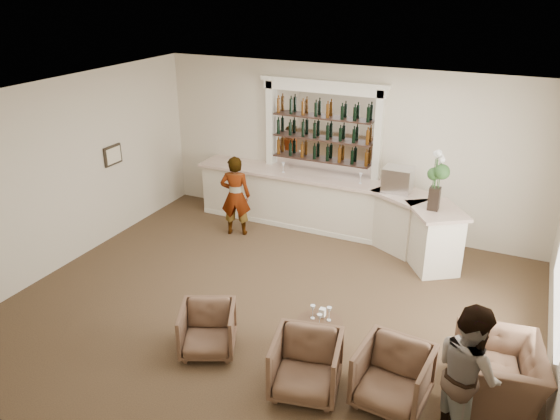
% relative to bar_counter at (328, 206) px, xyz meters
% --- Properties ---
extents(ground, '(8.00, 8.00, 0.00)m').
position_rel_bar_counter_xyz_m(ground, '(0.16, -3.00, -0.57)').
color(ground, brown).
rests_on(ground, ground).
extents(room_shell, '(8.04, 7.02, 3.32)m').
position_rel_bar_counter_xyz_m(room_shell, '(0.33, -2.29, 1.77)').
color(room_shell, beige).
rests_on(room_shell, ground).
extents(bar_counter, '(5.72, 1.80, 1.14)m').
position_rel_bar_counter_xyz_m(bar_counter, '(0.00, 0.00, 0.00)').
color(bar_counter, white).
rests_on(bar_counter, ground).
extents(back_bar_alcove, '(2.64, 0.25, 3.00)m').
position_rel_bar_counter_xyz_m(back_bar_alcove, '(-0.34, 0.41, 1.46)').
color(back_bar_alcove, white).
rests_on(back_bar_alcove, ground).
extents(cocktail_table, '(0.63, 0.63, 0.50)m').
position_rel_bar_counter_xyz_m(cocktail_table, '(1.26, -3.71, -0.32)').
color(cocktail_table, '#48341F').
rests_on(cocktail_table, ground).
extents(sommelier, '(0.70, 0.57, 1.64)m').
position_rel_bar_counter_xyz_m(sommelier, '(-1.66, -0.84, 0.25)').
color(sommelier, gray).
rests_on(sommelier, ground).
extents(guest, '(1.01, 1.05, 1.71)m').
position_rel_bar_counter_xyz_m(guest, '(3.25, -4.41, 0.28)').
color(guest, gray).
rests_on(guest, ground).
extents(armchair_left, '(0.99, 1.00, 0.69)m').
position_rel_bar_counter_xyz_m(armchair_left, '(-0.15, -4.33, -0.23)').
color(armchair_left, brown).
rests_on(armchair_left, ground).
extents(armchair_center, '(0.99, 1.01, 0.78)m').
position_rel_bar_counter_xyz_m(armchair_center, '(1.39, -4.50, -0.19)').
color(armchair_center, brown).
rests_on(armchair_center, ground).
extents(armchair_right, '(0.90, 0.92, 0.78)m').
position_rel_bar_counter_xyz_m(armchair_right, '(2.42, -4.25, -0.18)').
color(armchair_right, brown).
rests_on(armchair_right, ground).
extents(armchair_far, '(1.20, 1.32, 0.75)m').
position_rel_bar_counter_xyz_m(armchair_far, '(3.56, -3.63, -0.20)').
color(armchair_far, brown).
rests_on(armchair_far, ground).
extents(espresso_machine, '(0.52, 0.44, 0.46)m').
position_rel_bar_counter_xyz_m(espresso_machine, '(1.36, -0.05, 0.80)').
color(espresso_machine, silver).
rests_on(espresso_machine, bar_counter).
extents(flower_vase, '(0.28, 0.28, 1.07)m').
position_rel_bar_counter_xyz_m(flower_vase, '(2.14, -0.65, 1.17)').
color(flower_vase, black).
rests_on(flower_vase, bar_counter).
extents(wine_glass_bar_left, '(0.07, 0.07, 0.21)m').
position_rel_bar_counter_xyz_m(wine_glass_bar_left, '(-1.01, 0.02, 0.67)').
color(wine_glass_bar_left, white).
rests_on(wine_glass_bar_left, bar_counter).
extents(wine_glass_bar_right, '(0.07, 0.07, 0.21)m').
position_rel_bar_counter_xyz_m(wine_glass_bar_right, '(0.62, 0.05, 0.67)').
color(wine_glass_bar_right, white).
rests_on(wine_glass_bar_right, bar_counter).
extents(wine_glass_tbl_a, '(0.07, 0.07, 0.21)m').
position_rel_bar_counter_xyz_m(wine_glass_tbl_a, '(1.14, -3.68, 0.03)').
color(wine_glass_tbl_a, white).
rests_on(wine_glass_tbl_a, cocktail_table).
extents(wine_glass_tbl_b, '(0.07, 0.07, 0.21)m').
position_rel_bar_counter_xyz_m(wine_glass_tbl_b, '(1.36, -3.63, 0.03)').
color(wine_glass_tbl_b, white).
rests_on(wine_glass_tbl_b, cocktail_table).
extents(wine_glass_tbl_c, '(0.07, 0.07, 0.21)m').
position_rel_bar_counter_xyz_m(wine_glass_tbl_c, '(1.30, -3.84, 0.03)').
color(wine_glass_tbl_c, white).
rests_on(wine_glass_tbl_c, cocktail_table).
extents(napkin_holder, '(0.08, 0.08, 0.12)m').
position_rel_bar_counter_xyz_m(napkin_holder, '(1.24, -3.57, -0.01)').
color(napkin_holder, white).
rests_on(napkin_holder, cocktail_table).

